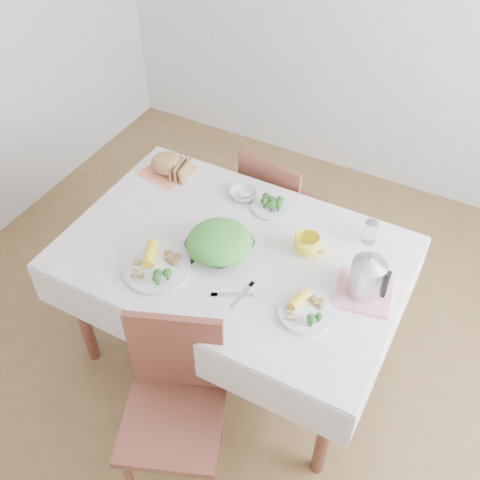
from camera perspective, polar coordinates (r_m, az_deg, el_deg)
The scene contains 19 objects.
floor at distance 3.09m, azimuth -0.51°, elevation -10.99°, with size 3.60×3.60×0.00m, color brown.
dining_table at distance 2.78m, azimuth -0.56°, elevation -6.64°, with size 1.40×0.90×0.75m, color brown.
tablecloth at distance 2.50m, azimuth -0.62°, elevation -1.17°, with size 1.50×1.00×0.01m, color white.
chair_near at distance 2.37m, azimuth -6.97°, elevation -17.57°, with size 0.40×0.40×0.89m, color brown.
chair_far at distance 3.20m, azimuth 4.40°, elevation 3.89°, with size 0.38×0.38×0.85m, color brown.
salad_bowl at distance 2.46m, azimuth -2.08°, elevation -0.74°, with size 0.27×0.27×0.07m, color white.
dinner_plate_left at distance 2.43m, azimuth -8.36°, elevation -2.99°, with size 0.29×0.29×0.02m, color white.
dinner_plate_right at distance 2.27m, azimuth 6.76°, elevation -7.29°, with size 0.23×0.23×0.02m, color white.
broccoli_plate at distance 2.70m, azimuth 3.23°, elevation 3.40°, with size 0.19×0.19×0.02m, color beige.
napkin at distance 2.94m, azimuth -7.36°, elevation 6.97°, with size 0.23×0.23×0.00m, color #F77E55.
bread_loaf at distance 2.91m, azimuth -7.46°, elevation 7.84°, with size 0.16×0.16×0.10m, color olive.
fruit_bowl at distance 2.75m, azimuth 0.31°, elevation 4.66°, with size 0.13×0.13×0.04m, color white.
yellow_mug at distance 2.47m, azimuth 6.84°, elevation -0.44°, with size 0.12×0.12×0.09m, color yellow.
glass_tumbler at distance 2.56m, azimuth 13.11°, elevation 0.94°, with size 0.06×0.06×0.11m, color white.
pink_tray at distance 2.38m, azimuth 12.44°, elevation -5.20°, with size 0.22×0.22×0.02m, color #D9858A.
electric_kettle at distance 2.29m, azimuth 12.86°, elevation -3.38°, with size 0.14×0.14×0.20m, color #B2B5BA.
fork_left at distance 2.40m, azimuth -6.32°, elevation -3.59°, with size 0.02×0.20×0.00m, color silver.
fork_right at distance 2.32m, azimuth 0.24°, elevation -5.57°, with size 0.02×0.16×0.00m, color silver.
knife at distance 2.32m, azimuth -0.79°, elevation -5.58°, with size 0.02×0.18×0.00m, color silver.
Camera 1 is at (0.84, -1.52, 2.55)m, focal length 42.00 mm.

